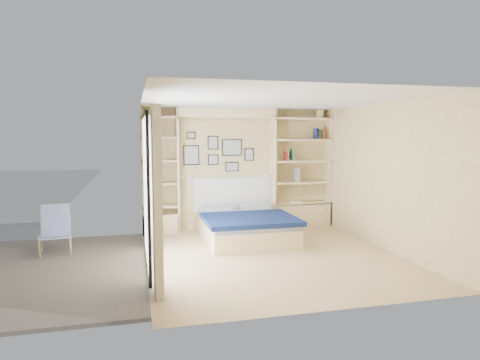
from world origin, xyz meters
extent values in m
plane|color=tan|center=(0.00, 0.00, 0.00)|extent=(4.50, 4.50, 0.00)
plane|color=#E1C582|center=(0.00, 2.25, 1.25)|extent=(4.00, 0.00, 4.00)
plane|color=#E1C582|center=(0.00, -2.25, 1.25)|extent=(4.00, 0.00, 4.00)
plane|color=#E1C582|center=(-2.00, 0.00, 1.25)|extent=(0.00, 4.50, 4.50)
plane|color=#E1C582|center=(2.00, 0.00, 1.25)|extent=(0.00, 4.50, 4.50)
plane|color=white|center=(0.00, 0.00, 2.50)|extent=(4.50, 4.50, 0.00)
cube|color=beige|center=(-1.30, 2.08, 1.25)|extent=(0.04, 0.35, 2.50)
cube|color=beige|center=(0.70, 2.08, 1.25)|extent=(0.04, 0.35, 2.50)
cube|color=beige|center=(-0.30, 2.08, 2.40)|extent=(2.00, 0.35, 0.20)
cube|color=beige|center=(1.98, 2.08, 1.25)|extent=(0.04, 0.35, 2.50)
cube|color=beige|center=(-1.98, 2.08, 1.25)|extent=(0.04, 0.35, 2.50)
cube|color=beige|center=(1.35, 2.08, 0.25)|extent=(1.30, 0.35, 0.50)
cube|color=beige|center=(-1.65, 2.08, 0.20)|extent=(0.70, 0.35, 0.40)
cube|color=black|center=(-1.97, 0.00, 2.23)|extent=(0.04, 2.08, 0.06)
cube|color=black|center=(-1.97, 0.00, 0.03)|extent=(0.04, 2.08, 0.06)
cube|color=black|center=(-1.97, -1.02, 1.10)|extent=(0.04, 0.06, 2.20)
cube|color=black|center=(-1.97, 1.02, 1.10)|extent=(0.04, 0.06, 2.20)
cube|color=silver|center=(-1.98, 0.00, 1.12)|extent=(0.01, 2.00, 2.20)
cube|color=white|center=(-1.88, -1.30, 1.15)|extent=(0.10, 0.45, 2.30)
cube|color=white|center=(-1.88, 1.30, 1.15)|extent=(0.10, 0.45, 2.30)
cube|color=beige|center=(1.35, 2.08, 0.50)|extent=(1.30, 0.35, 0.04)
cube|color=beige|center=(1.35, 2.08, 0.95)|extent=(1.30, 0.35, 0.04)
cube|color=beige|center=(1.35, 2.08, 1.40)|extent=(1.30, 0.35, 0.04)
cube|color=beige|center=(1.35, 2.08, 1.85)|extent=(1.30, 0.35, 0.04)
cube|color=beige|center=(1.35, 2.08, 2.30)|extent=(1.30, 0.35, 0.04)
cube|color=beige|center=(-1.65, 2.08, 0.55)|extent=(0.70, 0.35, 0.04)
cube|color=beige|center=(-1.65, 2.08, 1.00)|extent=(0.70, 0.35, 0.04)
cube|color=beige|center=(-1.65, 2.08, 1.45)|extent=(0.70, 0.35, 0.04)
cube|color=beige|center=(-1.65, 2.08, 1.90)|extent=(0.70, 0.35, 0.04)
cube|color=beige|center=(-1.65, 2.08, 2.30)|extent=(0.70, 0.35, 0.04)
cube|color=beige|center=(-0.15, 1.13, 0.17)|extent=(1.53, 1.92, 0.34)
cube|color=#A5ABB4|center=(-0.15, 1.13, 0.39)|extent=(1.49, 1.88, 0.10)
cube|color=#0D1A42|center=(-0.15, 0.80, 0.46)|extent=(1.63, 1.34, 0.08)
cube|color=#A5ABB4|center=(-0.53, 1.79, 0.50)|extent=(0.53, 0.38, 0.12)
cube|color=#A5ABB4|center=(0.23, 1.79, 0.50)|extent=(0.53, 0.38, 0.12)
cube|color=white|center=(-0.15, 2.22, 0.72)|extent=(1.63, 0.04, 0.70)
cube|color=black|center=(-1.00, 2.23, 1.55)|extent=(0.32, 0.02, 0.40)
cube|color=gray|center=(-1.00, 2.21, 1.55)|extent=(0.28, 0.01, 0.36)
cube|color=black|center=(-0.55, 2.23, 1.80)|extent=(0.22, 0.02, 0.28)
cube|color=gray|center=(-0.55, 2.21, 1.80)|extent=(0.18, 0.01, 0.24)
cube|color=black|center=(-0.55, 2.23, 1.45)|extent=(0.22, 0.02, 0.22)
cube|color=gray|center=(-0.55, 2.21, 1.45)|extent=(0.18, 0.01, 0.18)
cube|color=black|center=(-0.15, 2.23, 1.70)|extent=(0.42, 0.02, 0.34)
cube|color=gray|center=(-0.15, 2.21, 1.70)|extent=(0.38, 0.01, 0.30)
cube|color=black|center=(-0.15, 2.23, 1.30)|extent=(0.28, 0.02, 0.20)
cube|color=gray|center=(-0.15, 2.21, 1.30)|extent=(0.24, 0.01, 0.16)
cube|color=black|center=(0.22, 2.23, 1.55)|extent=(0.20, 0.02, 0.26)
cube|color=gray|center=(0.22, 2.21, 1.55)|extent=(0.16, 0.01, 0.22)
cube|color=black|center=(-1.00, 2.23, 1.95)|extent=(0.18, 0.02, 0.14)
cube|color=gray|center=(-1.00, 2.21, 1.95)|extent=(0.14, 0.01, 0.10)
cylinder|color=silver|center=(-1.16, 2.00, 1.12)|extent=(0.20, 0.02, 0.02)
cone|color=white|center=(-1.06, 2.00, 1.10)|extent=(0.13, 0.12, 0.15)
cylinder|color=silver|center=(0.56, 2.00, 1.12)|extent=(0.20, 0.02, 0.02)
cone|color=white|center=(0.46, 2.00, 1.10)|extent=(0.13, 0.12, 0.15)
cube|color=#A51E1E|center=(0.97, 2.07, 1.52)|extent=(0.02, 0.15, 0.20)
cube|color=black|center=(1.04, 2.07, 1.52)|extent=(0.03, 0.15, 0.20)
cube|color=tan|center=(1.03, 2.07, 1.52)|extent=(0.04, 0.15, 0.20)
cube|color=#245A35|center=(1.11, 2.07, 1.55)|extent=(0.03, 0.15, 0.25)
cube|color=navy|center=(1.64, 2.07, 1.99)|extent=(0.03, 0.15, 0.24)
cube|color=black|center=(1.67, 2.07, 1.98)|extent=(0.03, 0.15, 0.23)
cube|color=#BFB28C|center=(1.68, 2.07, 1.96)|extent=(0.04, 0.15, 0.18)
cube|color=#26593F|center=(1.73, 2.07, 1.97)|extent=(0.03, 0.15, 0.21)
cube|color=#A51E1E|center=(1.78, 2.07, 1.97)|extent=(0.03, 0.15, 0.20)
cube|color=navy|center=(-1.69, 2.07, 1.11)|extent=(0.02, 0.15, 0.19)
cube|color=black|center=(-1.67, 2.07, 1.13)|extent=(0.03, 0.15, 0.23)
cube|color=#BFB28C|center=(-1.65, 2.07, 1.12)|extent=(0.03, 0.15, 0.20)
cube|color=beige|center=(1.72, 2.07, 2.40)|extent=(0.13, 0.13, 0.15)
cone|color=beige|center=(1.72, 2.07, 2.51)|extent=(0.20, 0.20, 0.08)
cube|color=slate|center=(1.23, 2.07, 1.12)|extent=(0.12, 0.12, 0.30)
cube|color=white|center=(1.20, 2.02, 0.54)|extent=(0.22, 0.16, 0.03)
cube|color=#766757|center=(-3.60, 0.00, 0.00)|extent=(3.20, 4.00, 0.05)
cylinder|color=tan|center=(-3.61, 0.64, 0.20)|extent=(0.05, 0.14, 0.40)
cylinder|color=tan|center=(-3.16, 0.70, 0.20)|extent=(0.05, 0.14, 0.40)
cylinder|color=tan|center=(-3.68, 1.20, 0.30)|extent=(0.07, 0.33, 0.66)
cylinder|color=tan|center=(-3.23, 1.25, 0.30)|extent=(0.07, 0.33, 0.66)
cube|color=#4054BF|center=(-3.41, 0.87, 0.28)|extent=(0.52, 0.61, 0.15)
cube|color=#4054BF|center=(-3.46, 1.26, 0.51)|extent=(0.48, 0.27, 0.54)
camera|label=1|loc=(-2.14, -6.46, 1.94)|focal=32.00mm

